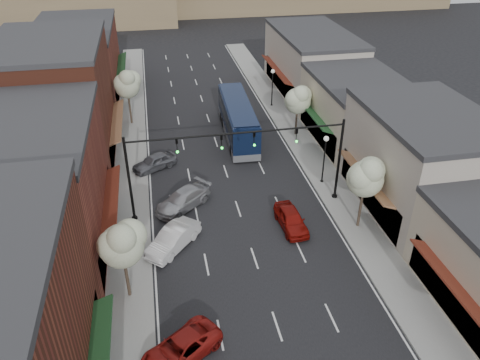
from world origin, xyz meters
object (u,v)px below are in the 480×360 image
lamp_post_near (325,152)px  parked_car_d (154,162)px  tree_left_near (122,243)px  parked_car_b (173,239)px  tree_right_far (298,99)px  coach_bus (238,119)px  red_hatchback (291,219)px  signal_mast_left (161,164)px  lamp_post_far (272,82)px  tree_left_far (127,83)px  tree_right_near (367,176)px  parked_car_a (180,349)px  signal_mast_right (311,151)px  parked_car_c (183,200)px

lamp_post_near → parked_car_d: size_ratio=1.08×
tree_left_near → lamp_post_near: (16.05, 10.56, -1.22)m
lamp_post_near → parked_car_b: lamp_post_near is taller
tree_right_far → coach_bus: 6.37m
tree_right_far → lamp_post_near: 9.51m
red_hatchback → parked_car_b: parked_car_b is taller
signal_mast_left → tree_left_near: 8.48m
lamp_post_far → red_hatchback: lamp_post_far is taller
tree_left_far → coach_bus: bearing=-25.1°
tree_right_near → parked_car_a: 17.03m
signal_mast_right → tree_left_near: 16.05m
signal_mast_right → red_hatchback: bearing=-125.9°
parked_car_b → parked_car_d: (-0.89, 11.49, -0.06)m
tree_left_near → parked_car_b: tree_left_near is taller
lamp_post_far → red_hatchback: (-4.40, -23.07, -2.29)m
tree_right_far → parked_car_c: (-12.55, -10.88, -3.27)m
signal_mast_right → parked_car_c: bearing=173.8°
tree_right_far → lamp_post_near: (-0.55, -9.44, -0.99)m
lamp_post_far → parked_car_d: 18.80m
tree_right_far → tree_left_far: 17.66m
lamp_post_far → tree_left_near: bearing=-119.8°
tree_right_far → red_hatchback: tree_right_far is taller
parked_car_a → parked_car_b: (0.28, 9.27, 0.11)m
lamp_post_near → signal_mast_left: bearing=-169.4°
red_hatchback → parked_car_a: 13.46m
signal_mast_left → parked_car_b: signal_mast_left is taller
red_hatchback → parked_car_a: size_ratio=0.90×
signal_mast_right → tree_left_near: (-13.87, -8.05, -0.40)m
parked_car_c → signal_mast_left: bearing=-93.5°
signal_mast_right → tree_left_far: (-13.87, 17.95, -0.02)m
signal_mast_left → parked_car_c: (1.42, 1.06, -3.90)m
coach_bus → tree_left_near: bearing=-114.6°
tree_left_far → tree_right_far: bearing=-19.9°
tree_left_near → coach_bus: tree_left_near is taller
signal_mast_right → parked_car_c: size_ratio=1.65×
tree_right_near → red_hatchback: 6.27m
lamp_post_far → parked_car_a: size_ratio=0.95×
red_hatchback → signal_mast_right: bearing=50.7°
parked_car_a → tree_left_near: bearing=173.0°
signal_mast_left → tree_left_near: bearing=-108.1°
lamp_post_near → red_hatchback: 7.46m
tree_right_near → parked_car_b: size_ratio=1.29×
tree_right_near → parked_car_a: size_ratio=1.28×
parked_car_a → parked_car_d: 20.76m
tree_right_far → parked_car_c: bearing=-139.1°
tree_right_near → lamp_post_far: tree_right_near is taller
parked_car_c → tree_right_far: bearing=90.7°
signal_mast_right → parked_car_a: (-11.21, -13.08, -3.97)m
signal_mast_left → coach_bus: signal_mast_left is taller
coach_bus → parked_car_a: 27.27m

